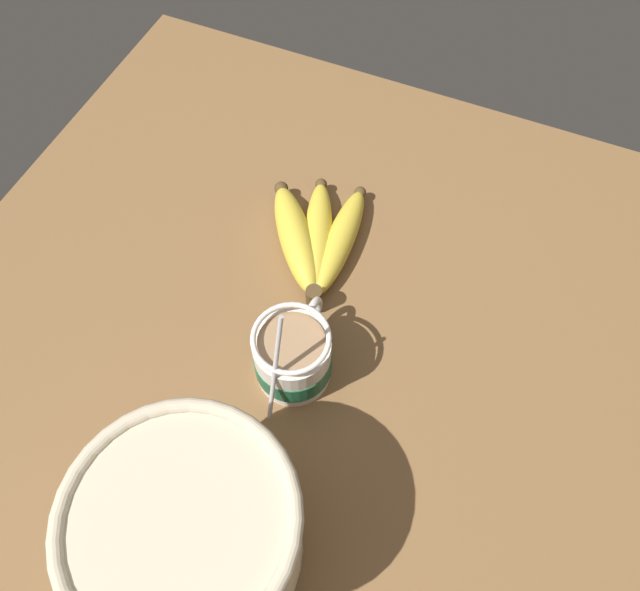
# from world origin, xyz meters

# --- Properties ---
(table) EXTENTS (0.95, 0.95, 0.03)m
(table) POSITION_xyz_m (0.00, 0.00, 0.01)
(table) COLOR brown
(table) RESTS_ON ground
(coffee_mug) EXTENTS (0.14, 0.09, 0.16)m
(coffee_mug) POSITION_xyz_m (-0.03, -0.00, 0.07)
(coffee_mug) COLOR white
(coffee_mug) RESTS_ON table
(banana_bunch) EXTENTS (0.20, 0.14, 0.04)m
(banana_bunch) POSITION_xyz_m (0.14, 0.05, 0.05)
(banana_bunch) COLOR #4C381E
(banana_bunch) RESTS_ON table
(woven_basket) EXTENTS (0.20, 0.20, 0.17)m
(woven_basket) POSITION_xyz_m (-0.24, -0.00, 0.11)
(woven_basket) COLOR beige
(woven_basket) RESTS_ON table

